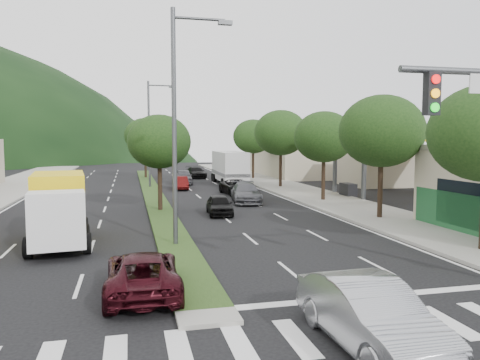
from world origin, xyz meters
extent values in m
plane|color=black|center=(0.00, 0.00, 0.00)|extent=(160.00, 160.00, 0.00)
cube|color=gray|center=(12.50, 25.00, 0.07)|extent=(5.00, 90.00, 0.15)
cube|color=#213613|center=(0.00, 28.00, 0.06)|extent=(1.60, 56.00, 0.12)
cube|color=silver|center=(0.00, -2.00, 0.01)|extent=(19.00, 2.20, 0.01)
cube|color=black|center=(5.40, -1.65, 5.70)|extent=(0.35, 0.25, 1.05)
cube|color=silver|center=(19.00, 22.00, 5.00)|extent=(12.00, 8.00, 0.50)
cube|color=#EDB70C|center=(19.00, 22.00, 4.65)|extent=(12.20, 8.20, 0.50)
cylinder|color=#47494C|center=(15.00, 19.50, 2.30)|extent=(0.36, 0.36, 4.60)
cylinder|color=#47494C|center=(23.00, 19.50, 2.30)|extent=(0.36, 0.36, 4.60)
cylinder|color=#47494C|center=(15.00, 24.50, 2.30)|extent=(0.36, 0.36, 4.60)
cylinder|color=#47494C|center=(23.00, 24.50, 2.30)|extent=(0.36, 0.36, 4.60)
cube|color=black|center=(15.00, 22.00, 0.55)|extent=(0.80, 1.60, 1.10)
cube|color=black|center=(23.00, 22.00, 0.55)|extent=(0.80, 1.60, 1.10)
cube|color=#AFA78B|center=(19.50, 44.00, 2.60)|extent=(10.00, 16.00, 5.20)
cylinder|color=black|center=(12.00, 12.00, 2.05)|extent=(0.28, 0.28, 3.81)
ellipsoid|color=black|center=(12.00, 12.00, 5.05)|extent=(4.80, 4.80, 4.08)
cylinder|color=black|center=(12.00, 20.00, 1.94)|extent=(0.28, 0.28, 3.58)
ellipsoid|color=black|center=(12.00, 20.00, 4.76)|extent=(4.40, 4.40, 3.74)
cylinder|color=black|center=(12.00, 30.00, 2.11)|extent=(0.28, 0.28, 3.92)
ellipsoid|color=black|center=(12.00, 30.00, 5.19)|extent=(5.00, 5.00, 4.25)
cylinder|color=black|center=(12.00, 40.00, 2.00)|extent=(0.28, 0.28, 3.70)
ellipsoid|color=black|center=(12.00, 40.00, 4.90)|extent=(4.60, 4.60, 3.91)
cylinder|color=black|center=(0.00, 18.00, 1.80)|extent=(0.28, 0.28, 3.36)
ellipsoid|color=black|center=(0.00, 18.00, 4.44)|extent=(4.00, 4.00, 3.40)
cylinder|color=black|center=(0.00, 44.00, 2.02)|extent=(0.28, 0.28, 3.81)
ellipsoid|color=black|center=(0.00, 44.00, 5.02)|extent=(4.80, 4.80, 4.08)
cylinder|color=#47494C|center=(0.00, 8.00, 5.00)|extent=(0.20, 0.20, 10.00)
cylinder|color=#47494C|center=(1.10, 8.00, 9.60)|extent=(2.20, 0.12, 0.12)
cube|color=#47494C|center=(2.20, 8.00, 9.50)|extent=(0.60, 0.25, 0.18)
cylinder|color=#47494C|center=(0.00, 33.00, 5.00)|extent=(0.20, 0.20, 10.00)
cylinder|color=#47494C|center=(1.10, 33.00, 9.60)|extent=(2.20, 0.12, 0.12)
cube|color=#47494C|center=(2.20, 33.00, 9.50)|extent=(0.60, 0.25, 0.18)
imported|color=#9EA1A6|center=(3.19, -2.86, 0.76)|extent=(1.77, 4.65, 1.51)
imported|color=black|center=(-1.55, 2.00, 0.63)|extent=(2.17, 4.60, 1.27)
imported|color=black|center=(3.42, 15.84, 0.61)|extent=(1.70, 3.65, 1.21)
imported|color=#4D4E53|center=(6.33, 20.84, 0.71)|extent=(2.61, 5.08, 1.41)
imported|color=#4F0D0D|center=(2.68, 30.84, 0.60)|extent=(1.40, 3.66, 1.19)
imported|color=black|center=(6.83, 25.84, 0.62)|extent=(2.43, 4.64, 1.25)
imported|color=#454449|center=(3.51, 35.84, 0.75)|extent=(2.16, 4.53, 1.49)
imported|color=black|center=(5.82, 43.18, 0.65)|extent=(2.21, 4.62, 1.30)
cube|color=silver|center=(-4.61, 6.96, 1.51)|extent=(2.22, 1.73, 2.17)
cube|color=yellow|center=(-5.01, 10.42, 1.60)|extent=(2.60, 4.18, 2.92)
cube|color=black|center=(-4.92, 9.68, 0.42)|extent=(2.49, 5.64, 0.28)
cylinder|color=black|center=(-3.58, 7.48, 0.42)|extent=(0.38, 0.87, 0.85)
cylinder|color=black|center=(-5.73, 7.23, 0.42)|extent=(0.38, 0.87, 0.85)
cylinder|color=black|center=(-3.81, 9.52, 0.42)|extent=(0.38, 0.87, 0.85)
cylinder|color=black|center=(-5.97, 9.27, 0.42)|extent=(0.38, 0.87, 0.85)
cylinder|color=black|center=(-4.02, 11.37, 0.42)|extent=(0.38, 0.87, 0.85)
cylinder|color=black|center=(-6.18, 11.13, 0.42)|extent=(0.38, 0.87, 0.85)
cube|color=silver|center=(8.16, 34.96, 1.87)|extent=(2.67, 8.71, 2.88)
cube|color=slate|center=(8.16, 34.96, 1.15)|extent=(2.73, 8.71, 0.34)
cylinder|color=black|center=(7.07, 38.46, 0.43)|extent=(0.36, 0.87, 0.86)
cylinder|color=black|center=(9.47, 38.38, 0.43)|extent=(0.36, 0.87, 0.86)
cylinder|color=black|center=(7.04, 37.42, 0.43)|extent=(0.36, 0.87, 0.86)
cylinder|color=black|center=(9.43, 37.35, 0.43)|extent=(0.36, 0.87, 0.86)
cylinder|color=black|center=(6.86, 31.89, 0.43)|extent=(0.36, 0.87, 0.86)
cylinder|color=black|center=(9.26, 31.82, 0.43)|extent=(0.36, 0.87, 0.86)
camera|label=1|loc=(-1.88, -11.87, 4.59)|focal=35.00mm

